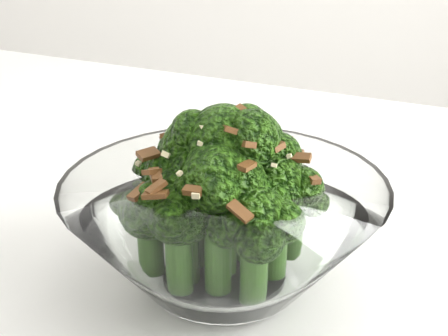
# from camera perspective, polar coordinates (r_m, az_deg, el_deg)

# --- Properties ---
(table) EXTENTS (1.38, 1.10, 0.75)m
(table) POSITION_cam_1_polar(r_m,az_deg,el_deg) (0.67, -9.15, -6.75)
(table) COLOR white
(table) RESTS_ON ground
(broccoli_dish) EXTENTS (0.23, 0.23, 0.14)m
(broccoli_dish) POSITION_cam_1_polar(r_m,az_deg,el_deg) (0.45, -0.11, -4.76)
(broccoli_dish) COLOR white
(broccoli_dish) RESTS_ON table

